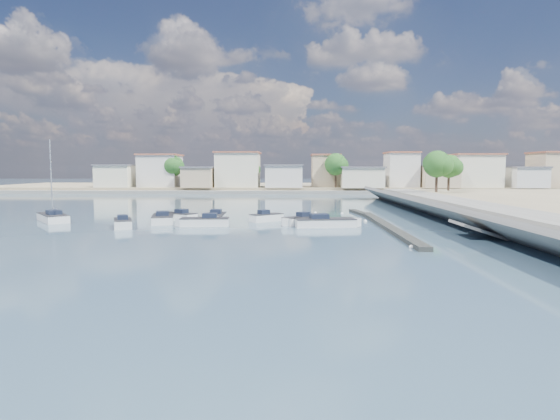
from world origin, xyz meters
name	(u,v)px	position (x,y,z in m)	size (l,w,h in m)	color
ground	(305,204)	(0.00, 40.00, 0.00)	(400.00, 400.00, 0.00)	#2B4357
seawall_walkway	(495,216)	(18.50, 13.00, 0.90)	(5.00, 90.00, 1.80)	slate
breakwater	(381,223)	(6.90, 12.69, 0.17)	(2.00, 31.02, 0.35)	black
far_shore_land	(300,187)	(0.00, 92.00, 0.70)	(160.00, 40.00, 1.40)	gray
far_shore_quay	(301,192)	(0.00, 71.00, 0.40)	(160.00, 2.50, 0.80)	slate
far_town	(346,172)	(10.71, 76.92, 4.93)	(113.01, 12.80, 8.35)	beige
shore_trees	(340,167)	(8.34, 68.11, 6.22)	(74.56, 38.32, 7.92)	#38281E
motorboat_a	(123,223)	(-18.61, 10.03, 0.38)	(2.96, 4.47, 1.48)	white
motorboat_b	(268,218)	(-4.73, 15.59, 0.38)	(3.75, 3.41, 1.48)	white
motorboat_c	(202,222)	(-11.04, 11.21, 0.38)	(5.40, 2.21, 1.48)	white
motorboat_d	(299,221)	(-1.44, 12.44, 0.38)	(3.89, 3.65, 1.48)	white
motorboat_e	(163,219)	(-15.80, 14.20, 0.38)	(3.32, 6.09, 1.48)	white
motorboat_f	(177,217)	(-14.81, 16.40, 0.38)	(4.33, 3.51, 1.48)	white
motorboat_g	(215,218)	(-10.40, 15.08, 0.38)	(2.11, 5.63, 1.48)	white
motorboat_h	(328,223)	(1.43, 10.99, 0.38)	(6.68, 3.13, 1.48)	white
sailboat	(52,217)	(-28.18, 15.11, 0.41)	(5.58, 6.24, 9.00)	white
mooring_buoys	(352,223)	(4.13, 13.61, 0.05)	(6.85, 26.78, 0.35)	white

